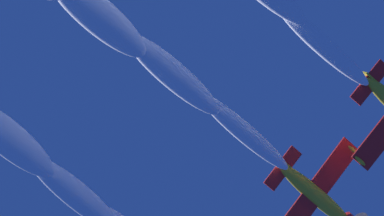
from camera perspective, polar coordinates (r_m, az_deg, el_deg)
The scene contains 1 object.
airplane_left_wingman at distance 70.54m, azimuth 7.96°, elevation -5.60°, with size 9.06×8.95×4.24m.
Camera 1 is at (-29.33, 17.09, 1.66)m, focal length 84.76 mm.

